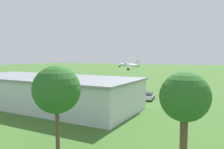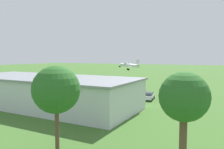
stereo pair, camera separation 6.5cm
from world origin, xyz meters
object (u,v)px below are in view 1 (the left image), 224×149
object	(u,v)px
biplane	(129,65)
tree_at_field_edge	(57,90)
car_silver	(149,96)
tree_behind_hangar_right	(185,98)
hangar	(46,91)
car_yellow	(9,85)
person_at_fence_line	(146,94)
person_beside_truck	(70,87)
car_black	(29,87)

from	to	relation	value
biplane	tree_at_field_edge	world-z (taller)	tree_at_field_edge
car_silver	tree_behind_hangar_right	world-z (taller)	tree_behind_hangar_right
hangar	car_yellow	distance (m)	30.20
person_at_fence_line	tree_at_field_edge	world-z (taller)	tree_at_field_edge
biplane	car_silver	xyz separation A→B (m)	(-14.06, 22.84, -5.82)
hangar	tree_at_field_edge	size ratio (longest dim) A/B	4.22
biplane	person_at_fence_line	bearing A→B (deg)	122.05
car_yellow	person_beside_truck	bearing A→B (deg)	-162.20
car_silver	tree_behind_hangar_right	size ratio (longest dim) A/B	0.53
biplane	hangar	bearing A→B (deg)	86.62
person_beside_truck	biplane	bearing A→B (deg)	-121.17
hangar	car_silver	distance (m)	21.96
tree_behind_hangar_right	person_beside_truck	bearing A→B (deg)	-42.80
car_yellow	tree_at_field_edge	size ratio (longest dim) A/B	0.49
car_silver	person_at_fence_line	bearing A→B (deg)	-61.46
person_beside_truck	tree_behind_hangar_right	distance (m)	50.47
biplane	tree_behind_hangar_right	world-z (taller)	biplane
tree_at_field_edge	car_yellow	bearing A→B (deg)	-34.02
person_at_fence_line	car_black	bearing A→B (deg)	6.52
car_yellow	car_black	bearing A→B (deg)	-177.18
biplane	tree_behind_hangar_right	xyz separation A→B (m)	(-25.76, 52.35, -0.34)
car_silver	biplane	bearing A→B (deg)	-58.40
car_yellow	hangar	bearing A→B (deg)	153.66
person_at_fence_line	tree_at_field_edge	distance (m)	33.76
hangar	car_black	xyz separation A→B (m)	(19.08, -13.76, -2.05)
biplane	tree_at_field_edge	xyz separation A→B (m)	(-13.82, 53.13, -0.38)
person_beside_truck	tree_behind_hangar_right	bearing A→B (deg)	137.20
hangar	person_beside_truck	size ratio (longest dim) A/B	21.84
car_black	person_at_fence_line	bearing A→B (deg)	-173.48
tree_behind_hangar_right	tree_at_field_edge	distance (m)	11.97
hangar	tree_at_field_edge	world-z (taller)	tree_at_field_edge
hangar	person_beside_truck	world-z (taller)	hangar
car_black	tree_at_field_edge	bearing A→B (deg)	140.02
car_silver	tree_behind_hangar_right	xyz separation A→B (m)	(-11.71, 29.50, 5.48)
person_at_fence_line	tree_at_field_edge	bearing A→B (deg)	92.40
tree_behind_hangar_right	car_yellow	bearing A→B (deg)	-27.20
car_yellow	biplane	bearing A→B (deg)	-140.49
car_silver	tree_at_field_edge	xyz separation A→B (m)	(0.24, 30.29, 5.44)
biplane	tree_behind_hangar_right	bearing A→B (deg)	116.21
car_silver	tree_at_field_edge	bearing A→B (deg)	89.55
car_silver	car_black	bearing A→B (deg)	1.38
car_black	hangar	bearing A→B (deg)	144.19
tree_behind_hangar_right	tree_at_field_edge	world-z (taller)	tree_at_field_edge
tree_at_field_edge	car_black	bearing A→B (deg)	-39.98
car_yellow	tree_behind_hangar_right	size ratio (longest dim) A/B	0.51
car_black	car_yellow	distance (m)	7.94
hangar	biplane	xyz separation A→B (m)	(-2.21, -37.46, 3.82)
car_yellow	tree_at_field_edge	distance (m)	52.20
car_black	tree_at_field_edge	size ratio (longest dim) A/B	0.53
car_silver	car_yellow	xyz separation A→B (m)	(43.27, 1.24, 0.02)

